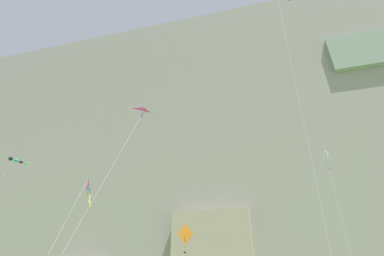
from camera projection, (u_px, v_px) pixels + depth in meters
cliff_face at (220, 159)px, 69.74m from camera, size 180.00×28.35×69.69m
kite_diamond_high_center at (328, 167)px, 25.26m from camera, size 0.57×2.48×16.27m
kite_delta_upper_right at (136, 124)px, 19.01m from camera, size 3.72×5.20×15.44m
kite_diamond_low_left at (185, 236)px, 35.05m from camera, size 2.28×2.16×13.43m
kite_windsock_high_right at (15, 161)px, 43.23m from camera, size 4.31×4.52×23.42m
kite_banner_near_cliff at (87, 199)px, 19.61m from camera, size 2.02×7.26×11.06m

